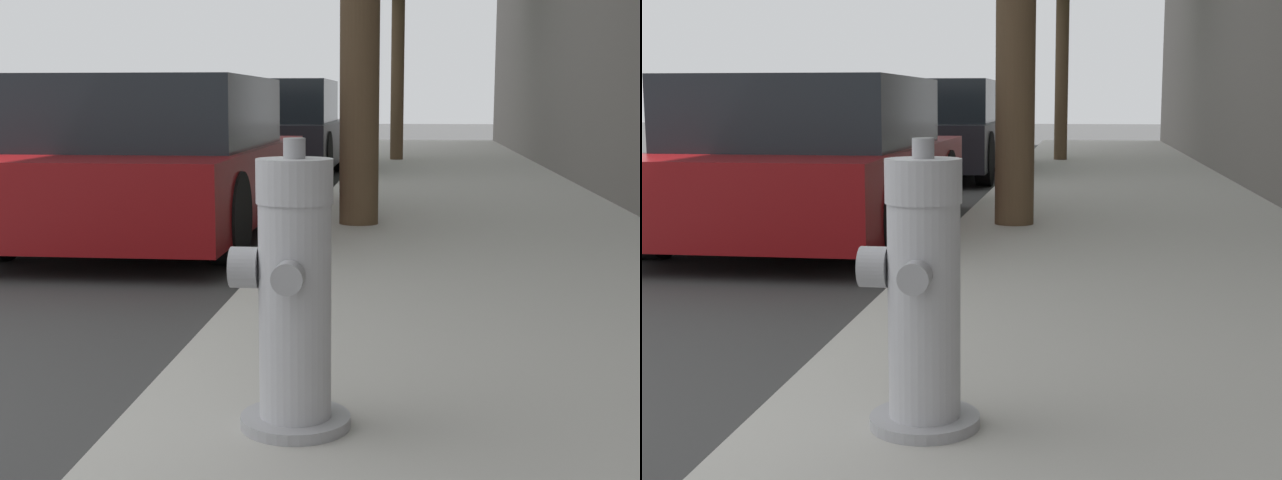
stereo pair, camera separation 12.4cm
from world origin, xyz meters
The scene contains 3 objects.
fire_hydrant centered at (2.26, 0.18, 0.54)m, with size 0.36×0.36×0.88m.
parked_car_near centered at (0.52, 4.79, 0.64)m, with size 1.88×4.20×1.31m.
parked_car_mid centered at (0.63, 10.46, 0.68)m, with size 1.77×3.85×1.41m.
Camera 1 is at (2.61, -2.41, 1.13)m, focal length 50.00 mm.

